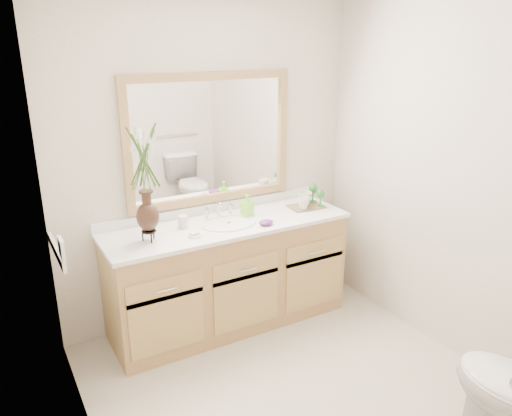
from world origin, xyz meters
TOP-DOWN VIEW (x-y plane):
  - floor at (0.00, 0.00)m, footprint 2.60×2.60m
  - wall_back at (0.00, 1.30)m, footprint 2.40×0.02m
  - wall_left at (-1.20, 0.00)m, footprint 0.02×2.60m
  - wall_right at (1.20, 0.00)m, footprint 0.02×2.60m
  - vanity at (0.00, 1.01)m, footprint 1.80×0.55m
  - counter at (0.00, 1.01)m, footprint 1.84×0.57m
  - sink at (0.00, 1.00)m, footprint 0.38×0.34m
  - mirror at (0.00, 1.28)m, footprint 1.32×0.04m
  - switch_plate at (-1.19, 0.76)m, footprint 0.02×0.12m
  - door at (-0.30, -1.29)m, footprint 0.80×0.03m
  - flower_vase at (-0.61, 0.97)m, footprint 0.18×0.18m
  - tumbler at (-0.32, 1.08)m, footprint 0.07×0.07m
  - soap_dish at (-0.31, 0.89)m, footprint 0.09×0.09m
  - soap_bottle at (0.20, 1.08)m, footprint 0.09×0.09m
  - purple_dish at (0.22, 0.84)m, footprint 0.13×0.11m
  - tray at (0.70, 1.02)m, footprint 0.29×0.20m
  - mug_left at (0.64, 0.97)m, footprint 0.12×0.12m
  - mug_right at (0.71, 1.05)m, footprint 0.13×0.13m
  - goblet_front at (0.80, 0.96)m, footprint 0.06×0.06m
  - goblet_back at (0.81, 1.08)m, footprint 0.07×0.07m

SIDE VIEW (x-z plane):
  - floor at x=0.00m, z-range 0.00..0.00m
  - vanity at x=0.00m, z-range 0.00..0.80m
  - sink at x=0.00m, z-range 0.66..0.89m
  - counter at x=0.00m, z-range 0.80..0.83m
  - tray at x=0.70m, z-range 0.83..0.84m
  - soap_dish at x=-0.31m, z-range 0.82..0.85m
  - purple_dish at x=0.22m, z-range 0.83..0.87m
  - tumbler at x=-0.32m, z-range 0.83..0.92m
  - mug_left at x=0.64m, z-range 0.84..0.94m
  - mug_right at x=0.71m, z-range 0.84..0.95m
  - soap_bottle at x=0.20m, z-range 0.83..0.98m
  - goblet_front at x=0.80m, z-range 0.87..1.00m
  - goblet_back at x=0.81m, z-range 0.87..1.02m
  - switch_plate at x=-1.19m, z-range 0.92..1.04m
  - door at x=-0.30m, z-range 0.00..2.00m
  - wall_back at x=0.00m, z-range 0.00..2.40m
  - wall_left at x=-1.20m, z-range 0.00..2.40m
  - wall_right at x=1.20m, z-range 0.00..2.40m
  - flower_vase at x=-0.61m, z-range 0.96..1.69m
  - mirror at x=0.00m, z-range 0.92..1.89m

